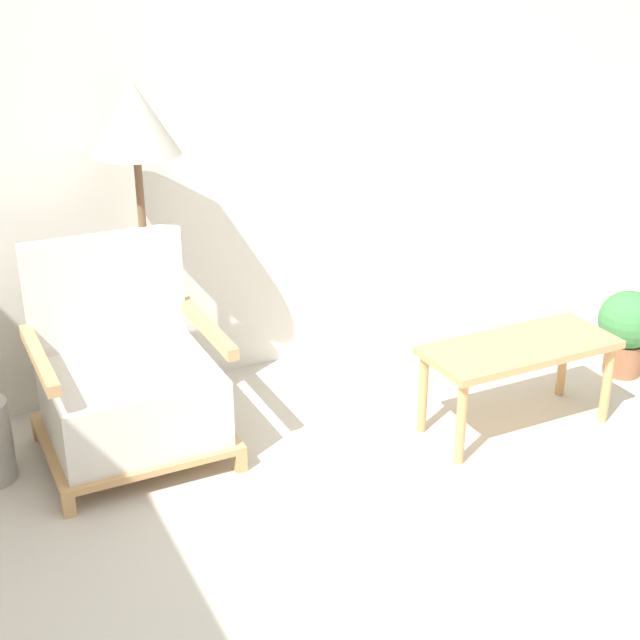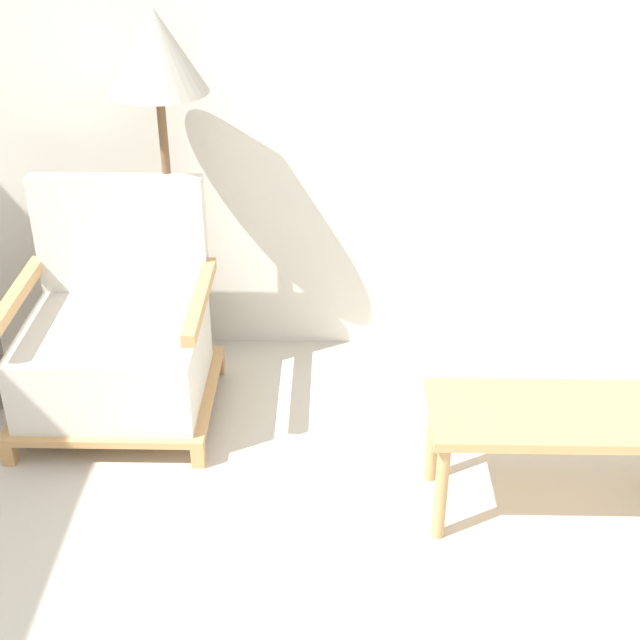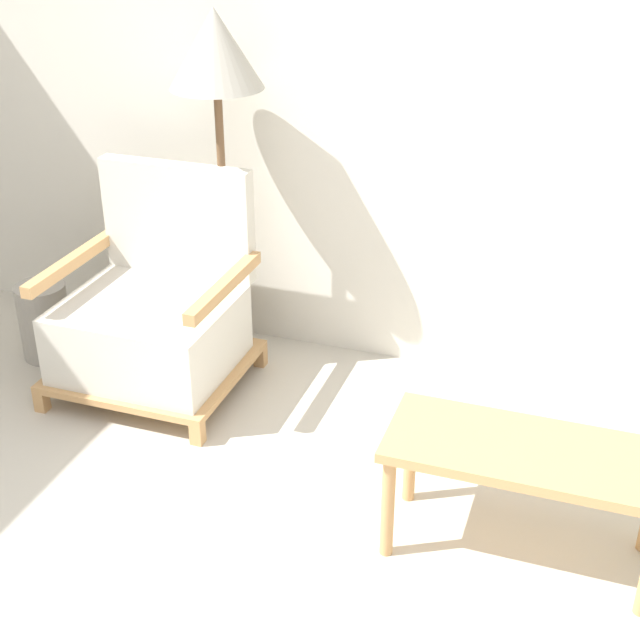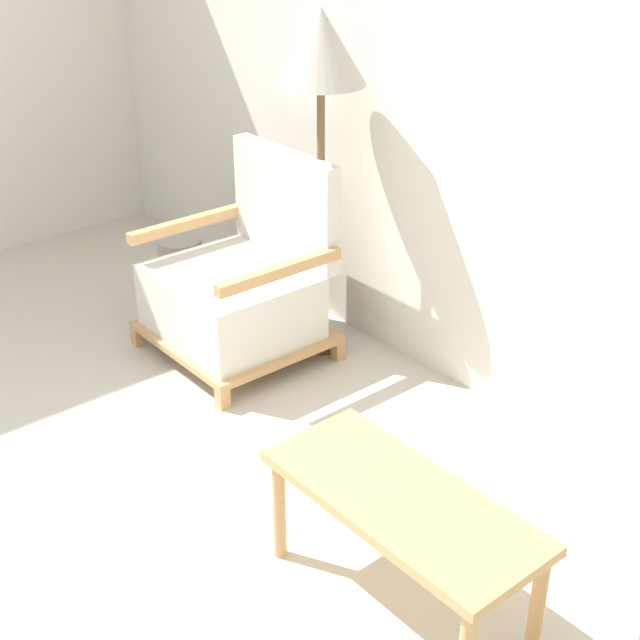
# 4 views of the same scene
# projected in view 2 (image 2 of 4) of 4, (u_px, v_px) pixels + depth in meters

# --- Properties ---
(wall_back) EXTENTS (8.00, 0.06, 2.70)m
(wall_back) POSITION_uv_depth(u_px,v_px,m) (344.00, 46.00, 3.52)
(wall_back) COLOR silver
(wall_back) RESTS_ON ground_plane
(armchair) EXTENTS (0.77, 0.70, 0.92)m
(armchair) POSITION_uv_depth(u_px,v_px,m) (116.00, 343.00, 3.54)
(armchair) COLOR tan
(armchair) RESTS_ON ground_plane
(floor_lamp) EXTENTS (0.38, 0.38, 1.55)m
(floor_lamp) POSITION_uv_depth(u_px,v_px,m) (157.00, 66.00, 3.31)
(floor_lamp) COLOR brown
(floor_lamp) RESTS_ON ground_plane
(coffee_table) EXTENTS (0.89, 0.38, 0.42)m
(coffee_table) POSITION_uv_depth(u_px,v_px,m) (560.00, 425.00, 3.00)
(coffee_table) COLOR tan
(coffee_table) RESTS_ON ground_plane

